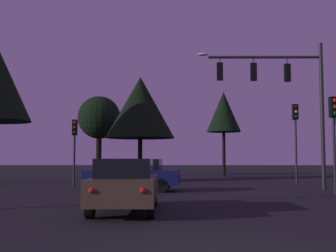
{
  "coord_description": "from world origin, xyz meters",
  "views": [
    {
      "loc": [
        -0.8,
        -6.77,
        1.5
      ],
      "look_at": [
        -1.13,
        13.59,
        3.06
      ],
      "focal_mm": 46.72,
      "sensor_mm": 36.0,
      "label": 1
    }
  ],
  "objects_px": {
    "traffic_light_corner_left": "(334,125)",
    "traffic_light_corner_right": "(75,138)",
    "tree_behind_sign": "(140,107)",
    "car_crossing_right": "(134,174)",
    "traffic_light_median": "(296,128)",
    "tree_right_cluster": "(224,112)",
    "car_nearside_lane": "(126,184)",
    "traffic_signal_mast_arm": "(283,88)",
    "tree_left_far": "(99,118)"
  },
  "relations": [
    {
      "from": "traffic_light_corner_left",
      "to": "traffic_light_corner_right",
      "type": "xyz_separation_m",
      "value": [
        -12.57,
        5.93,
        -0.29
      ]
    },
    {
      "from": "traffic_light_corner_left",
      "to": "tree_behind_sign",
      "type": "bearing_deg",
      "value": 125.13
    },
    {
      "from": "tree_behind_sign",
      "to": "traffic_light_corner_left",
      "type": "bearing_deg",
      "value": -54.87
    },
    {
      "from": "car_crossing_right",
      "to": "tree_behind_sign",
      "type": "xyz_separation_m",
      "value": [
        -0.61,
        11.45,
        4.56
      ]
    },
    {
      "from": "traffic_light_median",
      "to": "tree_right_cluster",
      "type": "relative_size",
      "value": 0.61
    },
    {
      "from": "tree_behind_sign",
      "to": "car_nearside_lane",
      "type": "bearing_deg",
      "value": -86.61
    },
    {
      "from": "traffic_light_corner_right",
      "to": "traffic_light_median",
      "type": "height_order",
      "value": "traffic_light_median"
    },
    {
      "from": "traffic_signal_mast_arm",
      "to": "car_nearside_lane",
      "type": "xyz_separation_m",
      "value": [
        -6.89,
        -9.31,
        -4.32
      ]
    },
    {
      "from": "traffic_light_median",
      "to": "tree_left_far",
      "type": "xyz_separation_m",
      "value": [
        -13.89,
        14.3,
        1.96
      ]
    },
    {
      "from": "traffic_light_corner_right",
      "to": "car_crossing_right",
      "type": "bearing_deg",
      "value": -46.75
    },
    {
      "from": "traffic_light_corner_left",
      "to": "tree_left_far",
      "type": "xyz_separation_m",
      "value": [
        -13.76,
        20.71,
        2.28
      ]
    },
    {
      "from": "car_crossing_right",
      "to": "traffic_light_corner_left",
      "type": "bearing_deg",
      "value": -12.38
    },
    {
      "from": "traffic_light_corner_left",
      "to": "car_crossing_right",
      "type": "height_order",
      "value": "traffic_light_corner_left"
    },
    {
      "from": "car_nearside_lane",
      "to": "car_crossing_right",
      "type": "distance_m",
      "value": 8.14
    },
    {
      "from": "car_nearside_lane",
      "to": "traffic_signal_mast_arm",
      "type": "bearing_deg",
      "value": 53.47
    },
    {
      "from": "car_nearside_lane",
      "to": "tree_behind_sign",
      "type": "bearing_deg",
      "value": 93.39
    },
    {
      "from": "tree_left_far",
      "to": "traffic_light_corner_right",
      "type": "bearing_deg",
      "value": -85.38
    },
    {
      "from": "car_crossing_right",
      "to": "traffic_light_corner_right",
      "type": "bearing_deg",
      "value": 133.25
    },
    {
      "from": "traffic_light_corner_left",
      "to": "tree_left_far",
      "type": "distance_m",
      "value": 24.97
    },
    {
      "from": "traffic_light_corner_right",
      "to": "tree_right_cluster",
      "type": "distance_m",
      "value": 18.05
    },
    {
      "from": "tree_left_far",
      "to": "car_crossing_right",
      "type": "bearing_deg",
      "value": -75.23
    },
    {
      "from": "car_nearside_lane",
      "to": "car_crossing_right",
      "type": "bearing_deg",
      "value": 93.87
    },
    {
      "from": "traffic_signal_mast_arm",
      "to": "traffic_light_corner_right",
      "type": "relative_size",
      "value": 1.97
    },
    {
      "from": "tree_left_far",
      "to": "traffic_light_median",
      "type": "bearing_deg",
      "value": -45.83
    },
    {
      "from": "car_nearside_lane",
      "to": "tree_behind_sign",
      "type": "xyz_separation_m",
      "value": [
        -1.16,
        19.58,
        4.56
      ]
    },
    {
      "from": "traffic_light_corner_left",
      "to": "tree_left_far",
      "type": "bearing_deg",
      "value": 123.6
    },
    {
      "from": "traffic_light_corner_right",
      "to": "tree_right_cluster",
      "type": "bearing_deg",
      "value": 55.28
    },
    {
      "from": "tree_right_cluster",
      "to": "car_nearside_lane",
      "type": "bearing_deg",
      "value": -102.29
    },
    {
      "from": "traffic_light_median",
      "to": "tree_right_cluster",
      "type": "xyz_separation_m",
      "value": [
        -2.57,
        14.14,
        2.46
      ]
    },
    {
      "from": "car_crossing_right",
      "to": "tree_behind_sign",
      "type": "relative_size",
      "value": 0.6
    },
    {
      "from": "traffic_light_median",
      "to": "tree_left_far",
      "type": "relative_size",
      "value": 0.65
    },
    {
      "from": "traffic_light_median",
      "to": "tree_right_cluster",
      "type": "height_order",
      "value": "tree_right_cluster"
    },
    {
      "from": "car_crossing_right",
      "to": "traffic_signal_mast_arm",
      "type": "bearing_deg",
      "value": 9.04
    },
    {
      "from": "car_nearside_lane",
      "to": "tree_behind_sign",
      "type": "height_order",
      "value": "tree_behind_sign"
    },
    {
      "from": "traffic_signal_mast_arm",
      "to": "tree_left_far",
      "type": "relative_size",
      "value": 1.02
    },
    {
      "from": "car_crossing_right",
      "to": "tree_right_cluster",
      "type": "bearing_deg",
      "value": 71.1
    },
    {
      "from": "traffic_light_corner_right",
      "to": "tree_behind_sign",
      "type": "xyz_separation_m",
      "value": [
        3.15,
        7.46,
        2.67
      ]
    },
    {
      "from": "traffic_light_corner_right",
      "to": "tree_right_cluster",
      "type": "relative_size",
      "value": 0.49
    },
    {
      "from": "traffic_light_corner_left",
      "to": "car_nearside_lane",
      "type": "distance_m",
      "value": 10.55
    },
    {
      "from": "traffic_signal_mast_arm",
      "to": "car_crossing_right",
      "type": "relative_size",
      "value": 1.62
    },
    {
      "from": "tree_left_far",
      "to": "tree_right_cluster",
      "type": "distance_m",
      "value": 11.34
    },
    {
      "from": "traffic_light_median",
      "to": "car_crossing_right",
      "type": "distance_m",
      "value": 10.31
    },
    {
      "from": "car_nearside_lane",
      "to": "tree_left_far",
      "type": "distance_m",
      "value": 27.82
    },
    {
      "from": "traffic_light_corner_right",
      "to": "car_crossing_right",
      "type": "distance_m",
      "value": 5.8
    },
    {
      "from": "traffic_light_corner_right",
      "to": "traffic_light_median",
      "type": "distance_m",
      "value": 12.72
    },
    {
      "from": "traffic_signal_mast_arm",
      "to": "car_nearside_lane",
      "type": "bearing_deg",
      "value": -126.53
    },
    {
      "from": "car_crossing_right",
      "to": "tree_left_far",
      "type": "distance_m",
      "value": 19.93
    },
    {
      "from": "traffic_light_median",
      "to": "car_crossing_right",
      "type": "xyz_separation_m",
      "value": [
        -8.94,
        -4.47,
        -2.51
      ]
    },
    {
      "from": "tree_behind_sign",
      "to": "tree_left_far",
      "type": "relative_size",
      "value": 1.05
    },
    {
      "from": "traffic_light_corner_left",
      "to": "tree_behind_sign",
      "type": "xyz_separation_m",
      "value": [
        -9.42,
        13.39,
        2.37
      ]
    }
  ]
}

